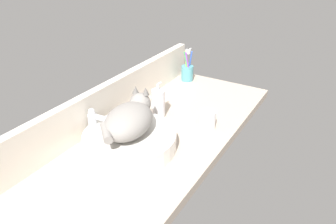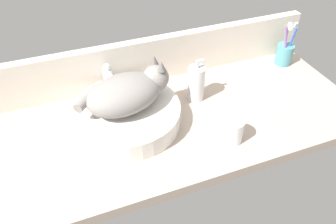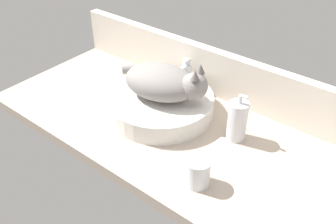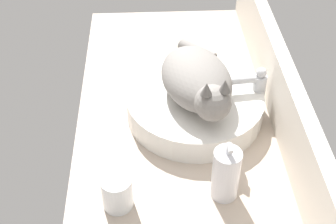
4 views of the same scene
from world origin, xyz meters
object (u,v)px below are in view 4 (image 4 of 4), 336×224
at_px(soap_dispenser, 226,174).
at_px(water_glass, 117,193).
at_px(sink_basin, 195,105).
at_px(cat, 198,81).
at_px(faucet, 255,88).

height_order(soap_dispenser, water_glass, soap_dispenser).
xyz_separation_m(sink_basin, water_glass, (0.29, -0.20, 0.00)).
xyz_separation_m(cat, faucet, (-0.03, 0.16, -0.05)).
bearing_deg(water_glass, faucet, 130.70).
bearing_deg(faucet, soap_dispenser, -22.22).
height_order(sink_basin, faucet, faucet).
bearing_deg(soap_dispenser, water_glass, -85.66).
bearing_deg(faucet, cat, -79.57).
relative_size(cat, faucet, 2.36).
bearing_deg(soap_dispenser, cat, -171.74).
bearing_deg(sink_basin, soap_dispenser, 8.67).
height_order(cat, soap_dispenser, cat).
distance_m(sink_basin, cat, 0.09).
xyz_separation_m(cat, water_glass, (0.28, -0.20, -0.09)).
xyz_separation_m(sink_basin, soap_dispenser, (0.27, 0.04, 0.03)).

